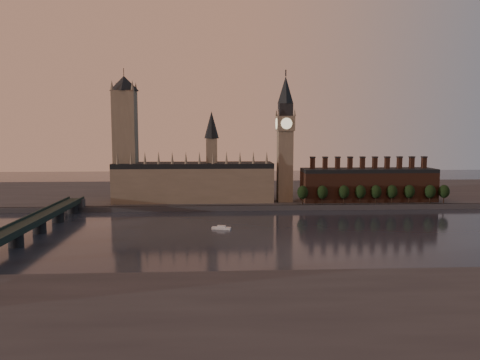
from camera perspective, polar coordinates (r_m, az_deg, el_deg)
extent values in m
plane|color=black|center=(281.59, 6.74, -6.80)|extent=(900.00, 900.00, 0.00)
cube|color=#434348|center=(368.53, 4.36, -3.40)|extent=(900.00, 4.00, 4.00)
cube|color=#434348|center=(456.93, 2.90, -1.54)|extent=(900.00, 180.00, 4.00)
cube|color=gray|center=(388.36, -5.66, -0.54)|extent=(130.00, 30.00, 28.00)
cube|color=black|center=(386.85, -5.68, 1.82)|extent=(130.00, 30.00, 4.00)
cube|color=gray|center=(385.85, -3.47, 3.31)|extent=(9.00, 9.00, 24.00)
cone|color=black|center=(385.42, -3.49, 6.73)|extent=(12.00, 12.00, 22.00)
cone|color=gray|center=(379.80, -14.73, 2.63)|extent=(2.60, 2.60, 10.00)
cone|color=gray|center=(377.78, -13.13, 2.65)|extent=(2.60, 2.60, 10.00)
cone|color=gray|center=(376.07, -11.52, 2.67)|extent=(2.60, 2.60, 10.00)
cone|color=gray|center=(374.65, -9.89, 2.69)|extent=(2.60, 2.60, 10.00)
cone|color=gray|center=(373.53, -8.26, 2.71)|extent=(2.60, 2.60, 10.00)
cone|color=gray|center=(372.72, -6.61, 2.72)|extent=(2.60, 2.60, 10.00)
cone|color=gray|center=(372.22, -4.96, 2.74)|extent=(2.60, 2.60, 10.00)
cone|color=gray|center=(372.02, -3.31, 2.75)|extent=(2.60, 2.60, 10.00)
cone|color=gray|center=(372.14, -1.66, 2.76)|extent=(2.60, 2.60, 10.00)
cone|color=gray|center=(372.56, -0.01, 2.76)|extent=(2.60, 2.60, 10.00)
cone|color=gray|center=(373.29, 1.64, 2.77)|extent=(2.60, 2.60, 10.00)
cone|color=gray|center=(374.33, 3.28, 2.77)|extent=(2.60, 2.60, 10.00)
cube|color=gray|center=(392.38, -13.77, 3.93)|extent=(18.00, 18.00, 90.00)
cone|color=black|center=(393.92, -13.97, 11.36)|extent=(24.00, 24.00, 12.00)
cylinder|color=#232326|center=(394.53, -13.99, 12.22)|extent=(0.50, 0.50, 12.00)
cone|color=gray|center=(387.49, -15.37, 11.11)|extent=(3.00, 3.00, 8.00)
cone|color=gray|center=(384.49, -12.99, 11.22)|extent=(3.00, 3.00, 8.00)
cone|color=gray|center=(403.09, -14.88, 10.92)|extent=(3.00, 3.00, 8.00)
cone|color=gray|center=(400.20, -12.59, 11.02)|extent=(3.00, 3.00, 8.00)
cube|color=gray|center=(385.85, 5.49, 1.66)|extent=(12.00, 12.00, 58.00)
cube|color=gray|center=(384.75, 5.54, 6.86)|extent=(14.00, 14.00, 12.00)
cube|color=#232326|center=(385.06, 5.56, 8.50)|extent=(11.00, 11.00, 10.00)
cone|color=black|center=(386.07, 5.58, 10.87)|extent=(13.00, 13.00, 22.00)
cylinder|color=#232326|center=(387.44, 5.60, 12.86)|extent=(1.00, 1.00, 5.00)
cylinder|color=beige|center=(377.63, 5.70, 6.88)|extent=(9.00, 0.50, 9.00)
cylinder|color=beige|center=(391.87, 5.38, 6.85)|extent=(9.00, 0.50, 9.00)
cylinder|color=beige|center=(383.74, 4.47, 6.87)|extent=(0.50, 9.00, 9.00)
cylinder|color=beige|center=(385.89, 6.60, 6.85)|extent=(0.50, 9.00, 9.00)
cone|color=gray|center=(377.63, 4.72, 8.25)|extent=(2.00, 2.00, 6.00)
cone|color=gray|center=(379.60, 6.68, 8.22)|extent=(2.00, 2.00, 6.00)
cone|color=gray|center=(390.50, 4.46, 8.18)|extent=(2.00, 2.00, 6.00)
cone|color=gray|center=(392.41, 6.36, 8.15)|extent=(2.00, 2.00, 6.00)
cube|color=#532D1F|center=(403.90, 15.33, -0.76)|extent=(110.00, 25.00, 24.00)
cube|color=black|center=(402.56, 15.38, 1.15)|extent=(110.00, 25.00, 3.00)
cube|color=#532D1F|center=(389.76, 8.84, 2.03)|extent=(3.50, 3.50, 9.00)
cube|color=#232326|center=(389.45, 8.85, 2.76)|extent=(4.20, 4.20, 1.00)
cube|color=#532D1F|center=(392.05, 10.33, 2.02)|extent=(3.50, 3.50, 9.00)
cube|color=#232326|center=(391.74, 10.35, 2.75)|extent=(4.20, 4.20, 1.00)
cube|color=#532D1F|center=(394.61, 11.81, 2.02)|extent=(3.50, 3.50, 9.00)
cube|color=#232326|center=(394.30, 11.82, 2.74)|extent=(4.20, 4.20, 1.00)
cube|color=#532D1F|center=(397.42, 13.26, 2.01)|extent=(3.50, 3.50, 9.00)
cube|color=#232326|center=(397.11, 13.28, 2.73)|extent=(4.20, 4.20, 1.00)
cube|color=#532D1F|center=(400.49, 14.70, 2.01)|extent=(3.50, 3.50, 9.00)
cube|color=#232326|center=(400.18, 14.72, 2.72)|extent=(4.20, 4.20, 1.00)
cube|color=#532D1F|center=(403.80, 16.11, 2.00)|extent=(3.50, 3.50, 9.00)
cube|color=#232326|center=(403.49, 16.13, 2.71)|extent=(4.20, 4.20, 1.00)
cube|color=#532D1F|center=(407.35, 17.50, 1.99)|extent=(3.50, 3.50, 9.00)
cube|color=#232326|center=(407.05, 17.52, 2.69)|extent=(4.20, 4.20, 1.00)
cube|color=#532D1F|center=(411.14, 18.86, 1.98)|extent=(3.50, 3.50, 9.00)
cube|color=#232326|center=(410.84, 18.89, 2.68)|extent=(4.20, 4.20, 1.00)
cube|color=#532D1F|center=(415.15, 20.20, 1.97)|extent=(3.50, 3.50, 9.00)
cube|color=#232326|center=(414.86, 20.23, 2.66)|extent=(4.20, 4.20, 1.00)
cube|color=#532D1F|center=(419.39, 21.51, 1.96)|extent=(3.50, 3.50, 9.00)
cube|color=#232326|center=(419.10, 21.54, 2.64)|extent=(4.20, 4.20, 1.00)
cylinder|color=black|center=(375.68, 7.63, -2.48)|extent=(0.80, 0.80, 6.00)
ellipsoid|color=black|center=(374.77, 7.65, -1.50)|extent=(8.60, 8.60, 10.75)
cylinder|color=black|center=(379.12, 10.00, -2.44)|extent=(0.80, 0.80, 6.00)
ellipsoid|color=black|center=(378.22, 10.01, -1.47)|extent=(8.60, 8.60, 10.75)
cylinder|color=black|center=(383.94, 12.53, -2.39)|extent=(0.80, 0.80, 6.00)
ellipsoid|color=black|center=(383.05, 12.56, -1.43)|extent=(8.60, 8.60, 10.75)
cylinder|color=black|center=(387.90, 14.43, -2.35)|extent=(0.80, 0.80, 6.00)
ellipsoid|color=black|center=(387.02, 14.46, -1.40)|extent=(8.60, 8.60, 10.75)
cylinder|color=black|center=(391.67, 16.22, -2.32)|extent=(0.80, 0.80, 6.00)
ellipsoid|color=black|center=(390.80, 16.24, -1.38)|extent=(8.60, 8.60, 10.75)
cylinder|color=black|center=(396.01, 18.00, -2.29)|extent=(0.80, 0.80, 6.00)
ellipsoid|color=black|center=(395.15, 18.03, -1.35)|extent=(8.60, 8.60, 10.75)
cylinder|color=black|center=(401.31, 19.90, -2.24)|extent=(0.80, 0.80, 6.00)
ellipsoid|color=black|center=(400.46, 19.94, -1.32)|extent=(8.60, 8.60, 10.75)
cylinder|color=black|center=(407.36, 22.13, -2.21)|extent=(0.80, 0.80, 6.00)
ellipsoid|color=black|center=(406.53, 22.16, -1.30)|extent=(8.60, 8.60, 10.75)
cylinder|color=black|center=(411.88, 23.57, -2.18)|extent=(0.80, 0.80, 6.00)
ellipsoid|color=black|center=(411.05, 23.61, -1.29)|extent=(8.60, 8.60, 10.75)
cube|color=#1E2F29|center=(291.31, -24.79, -5.09)|extent=(12.00, 200.00, 2.50)
cube|color=#1E2F29|center=(293.04, -25.81, -4.69)|extent=(1.00, 200.00, 1.30)
cube|color=#1E2F29|center=(288.98, -23.79, -4.75)|extent=(1.00, 200.00, 1.30)
cube|color=#434348|center=(380.17, -19.51, -2.68)|extent=(14.00, 8.00, 6.00)
cylinder|color=#232326|center=(281.44, -25.65, -6.57)|extent=(8.00, 8.00, 7.75)
cylinder|color=#232326|center=(312.41, -23.26, -5.25)|extent=(8.00, 8.00, 7.75)
cylinder|color=#232326|center=(343.94, -21.32, -4.17)|extent=(8.00, 8.00, 7.75)
cylinder|color=#232326|center=(375.91, -19.70, -3.26)|extent=(8.00, 8.00, 7.75)
cube|color=silver|center=(298.54, -2.28, -5.89)|extent=(12.66, 6.42, 1.39)
cube|color=silver|center=(298.29, -2.28, -5.66)|extent=(5.71, 3.84, 1.04)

